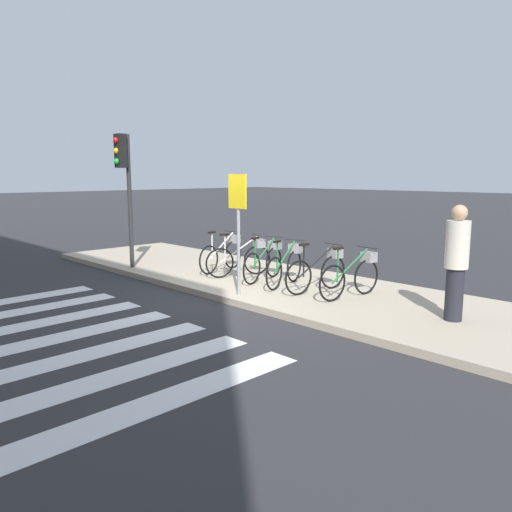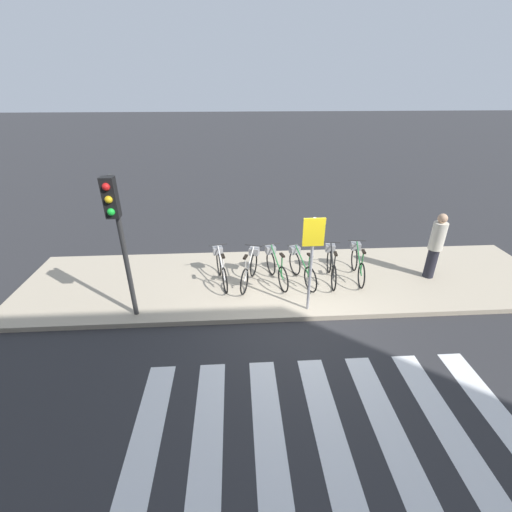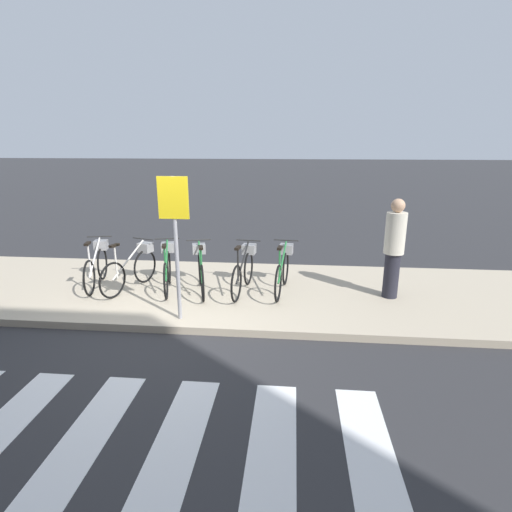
# 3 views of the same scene
# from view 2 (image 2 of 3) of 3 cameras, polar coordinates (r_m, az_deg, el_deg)

# --- Properties ---
(ground_plane) EXTENTS (120.00, 120.00, 0.00)m
(ground_plane) POSITION_cam_2_polar(r_m,az_deg,el_deg) (7.63, 7.10, -10.79)
(ground_plane) COLOR #2D2D30
(sidewalk) EXTENTS (13.42, 3.27, 0.12)m
(sidewalk) POSITION_cam_2_polar(r_m,az_deg,el_deg) (8.92, 5.33, -4.08)
(sidewalk) COLOR #B7A88E
(sidewalk) RESTS_ON ground_plane
(parked_bicycle_0) EXTENTS (0.48, 1.49, 0.93)m
(parked_bicycle_0) POSITION_cam_2_polar(r_m,az_deg,el_deg) (8.59, -5.88, -1.73)
(parked_bicycle_0) COLOR black
(parked_bicycle_0) RESTS_ON sidewalk
(parked_bicycle_1) EXTENTS (0.61, 1.45, 0.93)m
(parked_bicycle_1) POSITION_cam_2_polar(r_m,az_deg,el_deg) (8.51, -0.97, -1.89)
(parked_bicycle_1) COLOR black
(parked_bicycle_1) RESTS_ON sidewalk
(parked_bicycle_2) EXTENTS (0.53, 1.48, 0.93)m
(parked_bicycle_2) POSITION_cam_2_polar(r_m,az_deg,el_deg) (8.60, 3.26, -1.60)
(parked_bicycle_2) COLOR black
(parked_bicycle_2) RESTS_ON sidewalk
(parked_bicycle_3) EXTENTS (0.57, 1.47, 0.93)m
(parked_bicycle_3) POSITION_cam_2_polar(r_m,az_deg,el_deg) (8.65, 7.47, -1.62)
(parked_bicycle_3) COLOR black
(parked_bicycle_3) RESTS_ON sidewalk
(parked_bicycle_4) EXTENTS (0.46, 1.51, 0.93)m
(parked_bicycle_4) POSITION_cam_2_polar(r_m,az_deg,el_deg) (8.87, 12.42, -1.29)
(parked_bicycle_4) COLOR black
(parked_bicycle_4) RESTS_ON sidewalk
(parked_bicycle_5) EXTENTS (0.46, 1.51, 0.93)m
(parked_bicycle_5) POSITION_cam_2_polar(r_m,az_deg,el_deg) (9.14, 16.55, -0.93)
(parked_bicycle_5) COLOR black
(parked_bicycle_5) RESTS_ON sidewalk
(pedestrian) EXTENTS (0.34, 0.34, 1.73)m
(pedestrian) POSITION_cam_2_polar(r_m,az_deg,el_deg) (9.64, 27.77, 1.67)
(pedestrian) COLOR #23232D
(pedestrian) RESTS_ON sidewalk
(traffic_light) EXTENTS (0.24, 0.40, 3.06)m
(traffic_light) POSITION_cam_2_polar(r_m,az_deg,el_deg) (6.94, -22.26, 5.42)
(traffic_light) COLOR #2D2D2D
(traffic_light) RESTS_ON sidewalk
(sign_post) EXTENTS (0.44, 0.07, 2.16)m
(sign_post) POSITION_cam_2_polar(r_m,az_deg,el_deg) (7.08, 9.36, 1.07)
(sign_post) COLOR #99999E
(sign_post) RESTS_ON sidewalk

